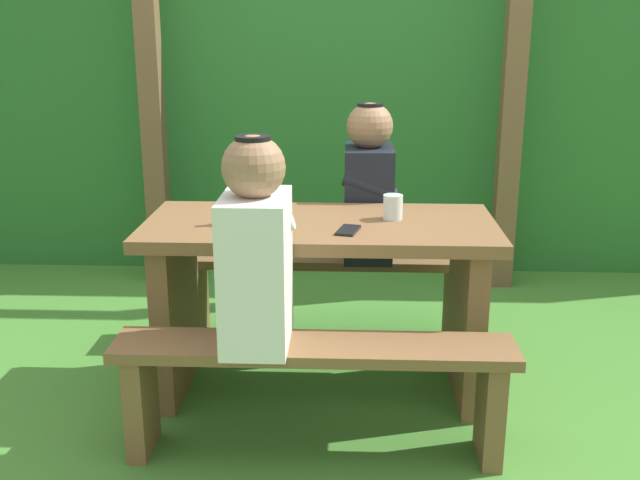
{
  "coord_description": "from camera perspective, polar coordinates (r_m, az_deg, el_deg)",
  "views": [
    {
      "loc": [
        0.12,
        -2.86,
        1.5
      ],
      "look_at": [
        0.0,
        0.0,
        0.66
      ],
      "focal_mm": 41.72,
      "sensor_mm": 36.0,
      "label": 1
    }
  ],
  "objects": [
    {
      "name": "ground_plane",
      "position": [
        3.23,
        0.0,
        -11.24
      ],
      "size": [
        12.0,
        12.0,
        0.0
      ],
      "primitive_type": "plane",
      "color": "#43802F"
    },
    {
      "name": "hedge_backdrop",
      "position": [
        4.96,
        1.04,
        11.16
      ],
      "size": [
        6.4,
        0.99,
        2.09
      ],
      "primitive_type": "cube",
      "color": "#286A2A",
      "rests_on": "ground_plane"
    },
    {
      "name": "pergola_post_left",
      "position": [
        4.37,
        -12.8,
        10.58
      ],
      "size": [
        0.12,
        0.12,
        2.17
      ],
      "primitive_type": "cube",
      "color": "brown",
      "rests_on": "ground_plane"
    },
    {
      "name": "pergola_post_right",
      "position": [
        4.32,
        14.55,
        10.39
      ],
      "size": [
        0.12,
        0.12,
        2.17
      ],
      "primitive_type": "cube",
      "color": "brown",
      "rests_on": "ground_plane"
    },
    {
      "name": "picnic_table",
      "position": [
        3.03,
        0.0,
        -2.84
      ],
      "size": [
        1.4,
        0.64,
        0.73
      ],
      "color": "brown",
      "rests_on": "ground_plane"
    },
    {
      "name": "bench_near",
      "position": [
        2.64,
        -0.47,
        -10.32
      ],
      "size": [
        1.4,
        0.24,
        0.43
      ],
      "color": "brown",
      "rests_on": "ground_plane"
    },
    {
      "name": "bench_far",
      "position": [
        3.57,
        0.34,
        -3.04
      ],
      "size": [
        1.4,
        0.24,
        0.43
      ],
      "color": "brown",
      "rests_on": "ground_plane"
    },
    {
      "name": "person_white_shirt",
      "position": [
        2.49,
        -4.95,
        -0.81
      ],
      "size": [
        0.25,
        0.35,
        0.72
      ],
      "color": "white",
      "rests_on": "bench_near"
    },
    {
      "name": "person_black_coat",
      "position": [
        3.44,
        3.76,
        4.04
      ],
      "size": [
        0.25,
        0.35,
        0.72
      ],
      "color": "black",
      "rests_on": "bench_far"
    },
    {
      "name": "drinking_glass",
      "position": [
        3.0,
        5.61,
        2.54
      ],
      "size": [
        0.08,
        0.08,
        0.1
      ],
      "primitive_type": "cylinder",
      "color": "silver",
      "rests_on": "picnic_table"
    },
    {
      "name": "bottle_left",
      "position": [
        2.93,
        -4.71,
        3.23
      ],
      "size": [
        0.06,
        0.06,
        0.24
      ],
      "color": "silver",
      "rests_on": "picnic_table"
    },
    {
      "name": "cell_phone",
      "position": [
        2.82,
        2.18,
        0.76
      ],
      "size": [
        0.1,
        0.15,
        0.01
      ],
      "primitive_type": "cube",
      "rotation": [
        0.0,
        0.0,
        -0.24
      ],
      "color": "black",
      "rests_on": "picnic_table"
    }
  ]
}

